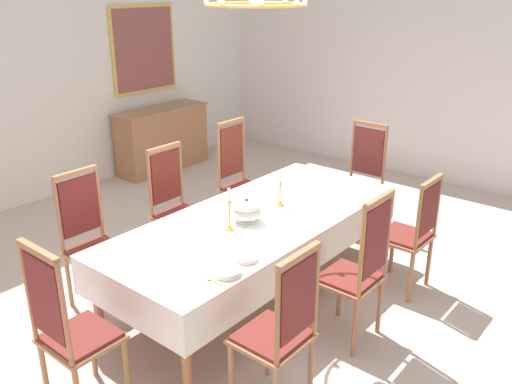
% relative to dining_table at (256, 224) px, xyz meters
% --- Properties ---
extents(ground, '(7.78, 6.95, 0.04)m').
position_rel_dining_table_xyz_m(ground, '(0.00, 0.08, -0.70)').
color(ground, '#C2ACA3').
extents(back_wall, '(7.78, 0.08, 3.13)m').
position_rel_dining_table_xyz_m(back_wall, '(0.00, 3.60, 0.89)').
color(back_wall, silver).
rests_on(back_wall, ground).
extents(right_wall, '(0.08, 6.95, 3.13)m').
position_rel_dining_table_xyz_m(right_wall, '(3.93, 0.08, 0.89)').
color(right_wall, silver).
rests_on(right_wall, ground).
extents(dining_table, '(2.78, 1.16, 0.74)m').
position_rel_dining_table_xyz_m(dining_table, '(0.00, 0.00, 0.00)').
color(dining_table, '#A5673E').
rests_on(dining_table, ground).
extents(tablecloth, '(2.80, 1.18, 0.32)m').
position_rel_dining_table_xyz_m(tablecloth, '(0.00, -0.00, 0.00)').
color(tablecloth, white).
rests_on(tablecloth, dining_table).
extents(chair_south_a, '(0.44, 0.42, 1.16)m').
position_rel_dining_table_xyz_m(chair_south_a, '(-0.96, -0.99, -0.08)').
color(chair_south_a, '#A36B4F').
rests_on(chair_south_a, ground).
extents(chair_north_a, '(0.44, 0.42, 1.17)m').
position_rel_dining_table_xyz_m(chair_north_a, '(-0.96, 0.99, -0.08)').
color(chair_north_a, '#966647').
rests_on(chair_north_a, ground).
extents(chair_south_b, '(0.44, 0.42, 1.21)m').
position_rel_dining_table_xyz_m(chair_south_b, '(-0.01, -0.99, -0.06)').
color(chair_south_b, '#9C714C').
rests_on(chair_south_b, ground).
extents(chair_north_b, '(0.44, 0.42, 1.16)m').
position_rel_dining_table_xyz_m(chair_north_b, '(-0.01, 0.99, -0.08)').
color(chair_north_b, '#9A6946').
rests_on(chair_north_b, ground).
extents(chair_south_c, '(0.44, 0.42, 1.08)m').
position_rel_dining_table_xyz_m(chair_south_c, '(0.93, -0.98, -0.10)').
color(chair_south_c, '#976544').
rests_on(chair_south_c, ground).
extents(chair_north_c, '(0.44, 0.42, 1.23)m').
position_rel_dining_table_xyz_m(chair_north_c, '(0.93, 0.99, -0.05)').
color(chair_north_c, '#996745').
rests_on(chair_north_c, ground).
extents(chair_head_west, '(0.42, 0.44, 1.21)m').
position_rel_dining_table_xyz_m(chair_head_west, '(-1.80, 0.00, -0.06)').
color(chair_head_west, '#9D6650').
rests_on(chair_head_west, ground).
extents(chair_head_east, '(0.42, 0.44, 1.19)m').
position_rel_dining_table_xyz_m(chair_head_east, '(1.80, 0.00, -0.07)').
color(chair_head_east, '#A5714D').
rests_on(chair_head_east, ground).
extents(soup_tureen, '(0.25, 0.25, 0.21)m').
position_rel_dining_table_xyz_m(soup_tureen, '(-0.12, 0.00, 0.17)').
color(soup_tureen, white).
rests_on(soup_tureen, tablecloth).
extents(candlestick_west, '(0.07, 0.07, 0.35)m').
position_rel_dining_table_xyz_m(candlestick_west, '(-0.33, -0.00, 0.21)').
color(candlestick_west, gold).
rests_on(candlestick_west, tablecloth).
extents(candlestick_east, '(0.07, 0.07, 0.32)m').
position_rel_dining_table_xyz_m(candlestick_east, '(0.33, -0.00, 0.20)').
color(candlestick_east, gold).
rests_on(candlestick_east, tablecloth).
extents(bowl_near_left, '(0.17, 0.17, 0.04)m').
position_rel_dining_table_xyz_m(bowl_near_left, '(-0.64, -0.43, 0.09)').
color(bowl_near_left, white).
rests_on(bowl_near_left, tablecloth).
extents(bowl_near_right, '(0.19, 0.19, 0.04)m').
position_rel_dining_table_xyz_m(bowl_near_right, '(-0.87, -0.47, 0.10)').
color(bowl_near_right, white).
rests_on(bowl_near_right, tablecloth).
extents(spoon_primary, '(0.05, 0.18, 0.01)m').
position_rel_dining_table_xyz_m(spoon_primary, '(-0.75, -0.41, 0.08)').
color(spoon_primary, gold).
rests_on(spoon_primary, tablecloth).
extents(spoon_secondary, '(0.03, 0.18, 0.01)m').
position_rel_dining_table_xyz_m(spoon_secondary, '(-1.00, -0.44, 0.08)').
color(spoon_secondary, gold).
rests_on(spoon_secondary, tablecloth).
extents(sideboard, '(1.44, 0.48, 0.90)m').
position_rel_dining_table_xyz_m(sideboard, '(1.82, 3.28, -0.22)').
color(sideboard, '#A06947').
rests_on(sideboard, ground).
extents(framed_painting, '(1.10, 0.05, 1.19)m').
position_rel_dining_table_xyz_m(framed_painting, '(1.80, 3.54, 1.03)').
color(framed_painting, '#D1B251').
extents(chandelier, '(0.76, 0.76, 0.66)m').
position_rel_dining_table_xyz_m(chandelier, '(-0.00, -0.00, 1.77)').
color(chandelier, gold).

